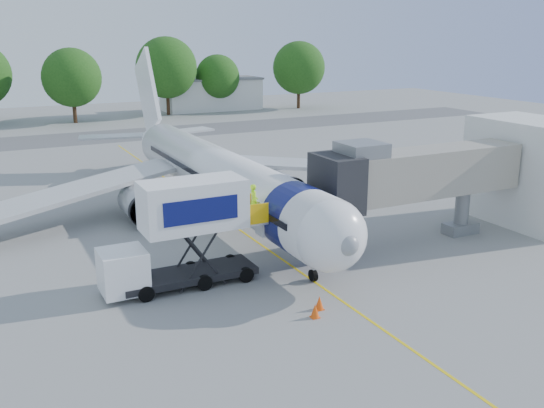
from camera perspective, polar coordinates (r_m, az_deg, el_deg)
name	(u,v)px	position (r m, az deg, el deg)	size (l,w,h in m)	color
ground	(240,230)	(40.02, -3.02, -2.48)	(160.00, 160.00, 0.00)	gray
guidance_line	(240,230)	(40.01, -3.02, -2.47)	(0.15, 70.00, 0.01)	yellow
taxiway_strip	(105,136)	(79.33, -15.41, 6.15)	(120.00, 10.00, 0.01)	#59595B
aircraft	(216,174)	(42.90, -5.30, 2.82)	(34.17, 37.73, 11.35)	white
jet_bridge	(409,175)	(37.12, 12.74, 2.66)	(13.90, 3.20, 6.60)	gray
terminal_stub	(531,172)	(44.60, 23.23, 2.82)	(5.00, 8.00, 7.00)	silver
catering_hiloader	(181,235)	(30.82, -8.52, -2.87)	(8.50, 2.44, 5.50)	black
ground_tug	(413,368)	(23.58, 13.17, -14.79)	(3.75, 2.83, 1.34)	white
safety_cone_a	(319,303)	(28.87, 4.48, -9.28)	(0.42, 0.42, 0.67)	#F7500D
safety_cone_b	(315,311)	(28.09, 4.07, -10.02)	(0.42, 0.42, 0.67)	#F7500D
outbuilding_right	(211,94)	(104.20, -5.75, 10.29)	(16.40, 7.40, 5.30)	silver
tree_d	(72,78)	(92.20, -18.34, 11.23)	(8.32, 8.32, 10.60)	#382314
tree_e	(166,68)	(97.94, -9.91, 12.53)	(9.48, 9.48, 12.08)	#382314
tree_f	(218,77)	(101.95, -5.14, 11.83)	(7.23, 7.23, 9.22)	#382314
tree_g	(299,68)	(105.37, 2.54, 12.69)	(8.85, 8.85, 11.28)	#382314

